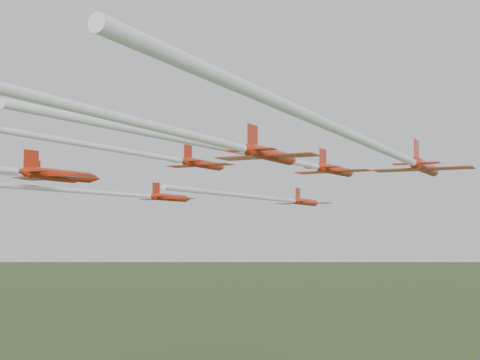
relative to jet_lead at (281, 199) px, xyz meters
The scene contains 6 objects.
jet_lead is the anchor object (origin of this frame).
jet_row2_left 25.22m from the jet_lead, 123.51° to the right, with size 8.35×59.34×2.47m.
jet_row2_right 21.94m from the jet_lead, 59.33° to the right, with size 9.41×57.43×2.81m.
jet_row3_mid 33.11m from the jet_lead, 89.65° to the right, with size 8.89×60.02×2.42m.
jet_row3_right 41.36m from the jet_lead, 49.06° to the right, with size 10.33×55.69×2.74m.
jet_row4_right 44.49m from the jet_lead, 68.33° to the right, with size 9.65×52.63×2.75m.
Camera 1 is at (41.15, -73.99, 48.04)m, focal length 50.00 mm.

